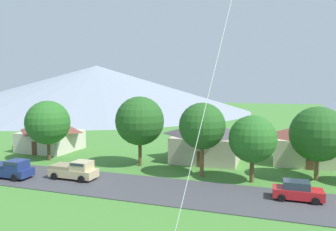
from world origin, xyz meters
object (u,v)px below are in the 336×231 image
object	(u,v)px
house_leftmost	(51,135)
house_left_center	(207,140)
tree_near_left	(253,139)
tree_near_right	(318,134)
parked_car_red_west_end	(297,191)
pickup_truck_navy_west_side	(10,169)
tree_left_of_center	(48,123)
pickup_truck_sand_east_side	(75,170)
house_right_center	(308,143)
tree_center	(140,121)
tree_far_right	(202,126)

from	to	relation	value
house_leftmost	house_left_center	size ratio (longest dim) A/B	0.93
tree_near_left	tree_near_right	size ratio (longest dim) A/B	0.89
parked_car_red_west_end	pickup_truck_navy_west_side	xyz separation A→B (m)	(-29.31, -2.64, 0.19)
tree_left_of_center	pickup_truck_sand_east_side	bearing A→B (deg)	-37.02
parked_car_red_west_end	pickup_truck_navy_west_side	distance (m)	29.43
house_right_center	pickup_truck_sand_east_side	size ratio (longest dim) A/B	1.73
tree_center	parked_car_red_west_end	world-z (taller)	tree_center
house_right_center	parked_car_red_west_end	world-z (taller)	house_right_center
house_left_center	pickup_truck_navy_west_side	world-z (taller)	house_left_center
tree_center	pickup_truck_sand_east_side	distance (m)	9.99
tree_center	tree_far_right	size ratio (longest dim) A/B	1.06
pickup_truck_navy_west_side	tree_left_of_center	bearing A→B (deg)	101.59
tree_left_of_center	tree_far_right	distance (m)	21.50
tree_center	tree_near_right	xyz separation A→B (m)	(20.40, 0.32, -0.73)
house_leftmost	pickup_truck_sand_east_side	world-z (taller)	house_leftmost
tree_near_left	tree_center	xyz separation A→B (m)	(-13.88, 2.62, 1.15)
tree_center	pickup_truck_navy_west_side	xyz separation A→B (m)	(-11.28, -9.54, -4.66)
parked_car_red_west_end	pickup_truck_sand_east_side	distance (m)	22.37
tree_center	tree_near_left	bearing A→B (deg)	-10.70
tree_center	tree_far_right	world-z (taller)	tree_center
house_left_center	parked_car_red_west_end	distance (m)	16.50
tree_near_right	tree_far_right	world-z (taller)	tree_far_right
house_right_center	tree_center	distance (m)	21.82
pickup_truck_sand_east_side	house_left_center	bearing A→B (deg)	48.55
house_leftmost	pickup_truck_navy_west_side	size ratio (longest dim) A/B	1.64
tree_center	parked_car_red_west_end	size ratio (longest dim) A/B	2.08
tree_near_right	parked_car_red_west_end	world-z (taller)	tree_near_right
tree_near_right	pickup_truck_navy_west_side	size ratio (longest dim) A/B	1.52
tree_center	pickup_truck_sand_east_side	xyz separation A→B (m)	(-4.33, -7.71, -4.66)
house_right_center	pickup_truck_navy_west_side	bearing A→B (deg)	-151.39
house_right_center	pickup_truck_sand_east_side	bearing A→B (deg)	-147.98
house_right_center	tree_near_left	bearing A→B (deg)	-121.69
tree_center	tree_far_right	distance (m)	8.77
pickup_truck_navy_west_side	pickup_truck_sand_east_side	size ratio (longest dim) A/B	1.00
house_right_center	house_left_center	bearing A→B (deg)	-170.96
tree_near_left	tree_far_right	bearing A→B (deg)	176.45
tree_far_right	pickup_truck_navy_west_side	bearing A→B (deg)	-159.82
tree_center	house_right_center	bearing A→B (deg)	20.70
tree_left_of_center	pickup_truck_navy_west_side	size ratio (longest dim) A/B	1.56
house_leftmost	tree_near_left	distance (m)	31.99
house_left_center	pickup_truck_navy_west_side	bearing A→B (deg)	-141.01
tree_center	pickup_truck_sand_east_side	bearing A→B (deg)	-119.32
tree_far_right	pickup_truck_sand_east_side	distance (m)	14.64
house_left_center	tree_left_of_center	size ratio (longest dim) A/B	1.13
house_leftmost	tree_left_of_center	bearing A→B (deg)	-53.47
house_right_center	tree_left_of_center	distance (m)	34.45
house_leftmost	parked_car_red_west_end	bearing A→B (deg)	-17.98
tree_far_right	pickup_truck_sand_east_side	xyz separation A→B (m)	(-12.79, -5.42, -4.62)
tree_left_of_center	parked_car_red_west_end	bearing A→B (deg)	-10.47
tree_far_right	house_left_center	bearing A→B (deg)	97.50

